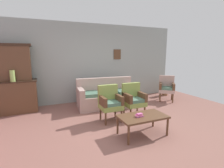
# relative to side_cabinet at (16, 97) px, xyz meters

# --- Properties ---
(ground_plane) EXTENTS (7.68, 7.68, 0.00)m
(ground_plane) POSITION_rel_side_cabinet_xyz_m (2.46, -2.25, -0.47)
(ground_plane) COLOR #84564C
(wall_back_with_decor) EXTENTS (6.40, 0.09, 2.70)m
(wall_back_with_decor) POSITION_rel_side_cabinet_xyz_m (2.46, 0.38, 0.88)
(wall_back_with_decor) COLOR #939E99
(wall_back_with_decor) RESTS_ON ground
(side_cabinet) EXTENTS (1.16, 0.55, 0.93)m
(side_cabinet) POSITION_rel_side_cabinet_xyz_m (0.00, 0.00, 0.00)
(side_cabinet) COLOR brown
(side_cabinet) RESTS_ON ground
(cabinet_upper_hutch) EXTENTS (0.99, 0.38, 1.03)m
(cabinet_upper_hutch) POSITION_rel_side_cabinet_xyz_m (0.00, 0.08, 0.98)
(cabinet_upper_hutch) COLOR brown
(cabinet_upper_hutch) RESTS_ON side_cabinet
(vase_on_cabinet) EXTENTS (0.13, 0.13, 0.31)m
(vase_on_cabinet) POSITION_rel_side_cabinet_xyz_m (-0.02, -0.18, 0.62)
(vase_on_cabinet) COLOR #99BD5E
(vase_on_cabinet) RESTS_ON side_cabinet
(floral_couch) EXTENTS (1.92, 0.94, 0.90)m
(floral_couch) POSITION_rel_side_cabinet_xyz_m (2.60, -0.52, -0.14)
(floral_couch) COLOR tan
(floral_couch) RESTS_ON ground
(armchair_near_cabinet) EXTENTS (0.52, 0.49, 0.90)m
(armchair_near_cabinet) POSITION_rel_side_cabinet_xyz_m (2.25, -1.63, 0.03)
(armchair_near_cabinet) COLOR #849947
(armchair_near_cabinet) RESTS_ON ground
(armchair_row_middle) EXTENTS (0.53, 0.50, 0.90)m
(armchair_row_middle) POSITION_rel_side_cabinet_xyz_m (2.93, -1.61, 0.03)
(armchair_row_middle) COLOR #849947
(armchair_row_middle) RESTS_ON ground
(wingback_chair_by_fireplace) EXTENTS (0.71, 0.71, 0.90)m
(wingback_chair_by_fireplace) POSITION_rel_side_cabinet_xyz_m (4.80, -0.76, 0.03)
(wingback_chair_by_fireplace) COLOR tan
(wingback_chair_by_fireplace) RESTS_ON ground
(coffee_table) EXTENTS (1.00, 0.56, 0.42)m
(coffee_table) POSITION_rel_side_cabinet_xyz_m (2.57, -2.60, -0.09)
(coffee_table) COLOR brown
(coffee_table) RESTS_ON ground
(book_stack_on_table) EXTENTS (0.17, 0.09, 0.07)m
(book_stack_on_table) POSITION_rel_side_cabinet_xyz_m (2.48, -2.62, -0.02)
(book_stack_on_table) COLOR #B14B95
(book_stack_on_table) RESTS_ON coffee_table
(floor_vase_by_wall) EXTENTS (0.23, 0.23, 0.63)m
(floor_vase_by_wall) POSITION_rel_side_cabinet_xyz_m (5.31, -0.10, -0.15)
(floor_vase_by_wall) COLOR brown
(floor_vase_by_wall) RESTS_ON ground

